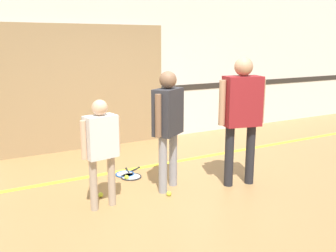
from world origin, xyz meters
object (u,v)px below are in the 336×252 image
(racket_spare_on_floor, at_px, (126,174))
(tennis_ball_by_spare_racket, at_px, (127,177))
(tennis_ball_near_instructor, at_px, (169,194))
(person_instructor, at_px, (168,118))
(person_student_left, at_px, (101,142))
(tennis_ball_stray_left, at_px, (101,195))
(racket_second_spare, at_px, (131,176))
(person_student_right, at_px, (242,108))

(racket_spare_on_floor, bearing_deg, tennis_ball_by_spare_racket, -138.46)
(tennis_ball_near_instructor, relative_size, tennis_ball_by_spare_racket, 1.00)
(person_instructor, relative_size, person_student_left, 1.21)
(racket_spare_on_floor, xyz_separation_m, tennis_ball_by_spare_racket, (-0.07, -0.20, 0.02))
(tennis_ball_near_instructor, bearing_deg, person_student_left, 173.95)
(tennis_ball_by_spare_racket, bearing_deg, tennis_ball_stray_left, -141.29)
(person_instructor, height_order, person_student_left, person_instructor)
(person_student_left, xyz_separation_m, tennis_ball_stray_left, (0.07, 0.30, -0.79))
(person_instructor, distance_m, tennis_ball_stray_left, 1.34)
(person_student_left, relative_size, tennis_ball_near_instructor, 20.16)
(person_student_left, bearing_deg, racket_spare_on_floor, 45.47)
(tennis_ball_near_instructor, bearing_deg, person_instructor, 63.85)
(racket_spare_on_floor, xyz_separation_m, tennis_ball_near_instructor, (0.18, -1.03, 0.02))
(racket_spare_on_floor, xyz_separation_m, racket_second_spare, (0.03, -0.14, 0.00))
(person_instructor, height_order, racket_spare_on_floor, person_instructor)
(person_student_right, height_order, tennis_ball_near_instructor, person_student_right)
(racket_second_spare, xyz_separation_m, tennis_ball_by_spare_racket, (-0.10, -0.07, 0.02))
(racket_second_spare, relative_size, tennis_ball_by_spare_racket, 8.75)
(person_instructor, distance_m, tennis_ball_by_spare_racket, 1.19)
(person_student_left, height_order, racket_spare_on_floor, person_student_left)
(person_student_right, distance_m, racket_second_spare, 1.93)
(person_student_right, height_order, tennis_ball_by_spare_racket, person_student_right)
(racket_spare_on_floor, bearing_deg, tennis_ball_stray_left, -163.11)
(racket_second_spare, xyz_separation_m, tennis_ball_stray_left, (-0.64, -0.50, 0.02))
(person_instructor, xyz_separation_m, tennis_ball_by_spare_racket, (-0.36, 0.60, -0.96))
(racket_spare_on_floor, bearing_deg, racket_second_spare, -108.56)
(racket_spare_on_floor, distance_m, racket_second_spare, 0.14)
(tennis_ball_near_instructor, height_order, tennis_ball_stray_left, same)
(person_instructor, distance_m, person_student_left, 1.00)
(person_instructor, distance_m, racket_spare_on_floor, 1.31)
(person_student_left, distance_m, tennis_ball_stray_left, 0.85)
(person_student_left, relative_size, person_student_right, 0.75)
(tennis_ball_near_instructor, bearing_deg, tennis_ball_by_spare_racket, 106.85)
(person_instructor, xyz_separation_m, racket_second_spare, (-0.27, 0.67, -0.99))
(tennis_ball_by_spare_racket, height_order, tennis_ball_stray_left, same)
(person_instructor, xyz_separation_m, person_student_left, (-0.98, -0.14, -0.17))
(person_student_left, relative_size, racket_second_spare, 2.30)
(racket_second_spare, bearing_deg, person_student_right, -117.75)
(racket_second_spare, bearing_deg, racket_spare_on_floor, 22.18)
(racket_second_spare, bearing_deg, tennis_ball_near_instructor, -158.49)
(person_student_left, xyz_separation_m, tennis_ball_by_spare_racket, (0.61, 0.74, -0.79))
(person_instructor, height_order, tennis_ball_near_instructor, person_instructor)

